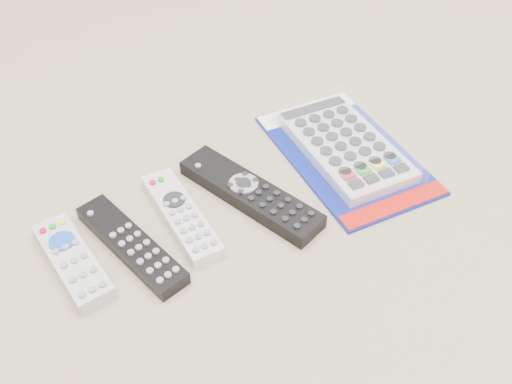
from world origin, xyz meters
TOP-DOWN VIEW (x-y plane):
  - remote_small_grey at (-0.20, 0.07)m, footprint 0.05×0.16m
  - remote_slim_black at (-0.13, 0.05)m, footprint 0.06×0.20m
  - remote_silver_dvd at (-0.05, 0.06)m, footprint 0.07×0.18m
  - remote_large_black at (0.05, 0.03)m, footprint 0.10×0.23m
  - jumbo_remote_packaged at (0.22, 0.03)m, footprint 0.22×0.31m

SIDE VIEW (x-z plane):
  - remote_silver_dvd at x=-0.05m, z-range 0.00..0.02m
  - remote_slim_black at x=-0.13m, z-range 0.00..0.02m
  - remote_small_grey at x=-0.20m, z-range 0.00..0.02m
  - remote_large_black at x=0.05m, z-range 0.00..0.02m
  - jumbo_remote_packaged at x=0.22m, z-range 0.00..0.04m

